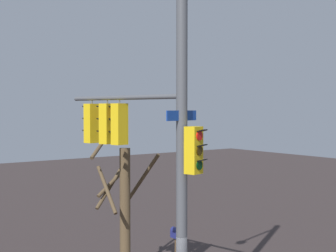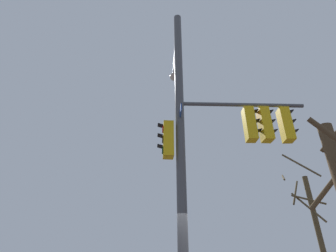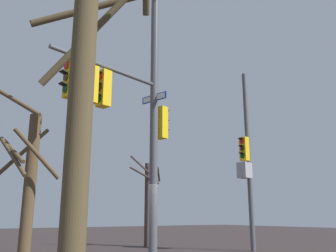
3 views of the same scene
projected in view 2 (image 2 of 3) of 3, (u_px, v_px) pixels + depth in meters
name	position (u px, v px, depth m)	size (l,w,h in m)	color
main_signal_pole_assembly	(205.00, 123.00, 8.15)	(4.80, 3.75, 9.79)	#4C4F54
bare_tree_corner	(315.00, 225.00, 11.82)	(1.63, 2.10, 6.27)	brown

